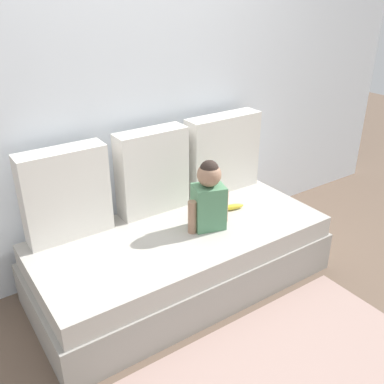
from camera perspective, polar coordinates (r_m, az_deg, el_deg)
ground_plane at (r=3.02m, az=-1.40°, el=-11.88°), size 12.00×12.00×0.00m
back_wall at (r=2.96m, az=-7.92°, el=13.33°), size 5.13×0.10×2.44m
couch at (r=2.90m, az=-1.45°, el=-8.66°), size 1.93×0.89×0.42m
throw_pillow_left at (r=2.71m, az=-16.29°, el=-0.28°), size 0.52×0.16×0.57m
throw_pillow_center at (r=2.92m, az=-5.25°, el=2.69°), size 0.49×0.16×0.58m
throw_pillow_right at (r=3.23m, az=4.05°, el=5.08°), size 0.58×0.16×0.58m
toddler at (r=2.72m, az=2.22°, el=-0.54°), size 0.31×0.21×0.46m
banana at (r=3.03m, az=5.33°, el=-1.98°), size 0.18×0.09×0.04m
floor_rug at (r=2.47m, az=12.44°, el=-23.31°), size 1.73×1.00×0.01m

